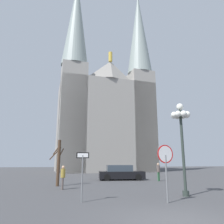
{
  "coord_description": "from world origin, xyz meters",
  "views": [
    {
      "loc": [
        -3.27,
        -7.21,
        1.97
      ],
      "look_at": [
        0.46,
        16.42,
        7.3
      ],
      "focal_mm": 34.72,
      "sensor_mm": 36.0,
      "label": 1
    }
  ],
  "objects_px": {
    "stop_sign": "(166,161)",
    "bare_tree": "(58,162)",
    "street_lamp": "(181,126)",
    "pedestrian_walking": "(63,175)",
    "parked_car_near_black": "(121,173)",
    "one_way_arrow_sign": "(82,170)",
    "pedestrian_standing": "(158,170)",
    "cathedral": "(106,106)"
  },
  "relations": [
    {
      "from": "one_way_arrow_sign",
      "to": "pedestrian_walking",
      "type": "height_order",
      "value": "one_way_arrow_sign"
    },
    {
      "from": "street_lamp",
      "to": "parked_car_near_black",
      "type": "bearing_deg",
      "value": 98.6
    },
    {
      "from": "street_lamp",
      "to": "pedestrian_walking",
      "type": "height_order",
      "value": "street_lamp"
    },
    {
      "from": "stop_sign",
      "to": "pedestrian_walking",
      "type": "xyz_separation_m",
      "value": [
        -5.22,
        5.64,
        -0.97
      ]
    },
    {
      "from": "street_lamp",
      "to": "parked_car_near_black",
      "type": "relative_size",
      "value": 1.15
    },
    {
      "from": "cathedral",
      "to": "one_way_arrow_sign",
      "type": "xyz_separation_m",
      "value": [
        -4.68,
        -27.9,
        -10.29
      ]
    },
    {
      "from": "stop_sign",
      "to": "street_lamp",
      "type": "bearing_deg",
      "value": 43.03
    },
    {
      "from": "street_lamp",
      "to": "parked_car_near_black",
      "type": "distance_m",
      "value": 11.16
    },
    {
      "from": "bare_tree",
      "to": "pedestrian_walking",
      "type": "distance_m",
      "value": 2.37
    },
    {
      "from": "street_lamp",
      "to": "pedestrian_standing",
      "type": "xyz_separation_m",
      "value": [
        1.82,
        8.91,
        -2.95
      ]
    },
    {
      "from": "pedestrian_walking",
      "to": "pedestrian_standing",
      "type": "height_order",
      "value": "pedestrian_standing"
    },
    {
      "from": "bare_tree",
      "to": "parked_car_near_black",
      "type": "bearing_deg",
      "value": 36.86
    },
    {
      "from": "cathedral",
      "to": "one_way_arrow_sign",
      "type": "height_order",
      "value": "cathedral"
    },
    {
      "from": "one_way_arrow_sign",
      "to": "pedestrian_walking",
      "type": "relative_size",
      "value": 1.47
    },
    {
      "from": "stop_sign",
      "to": "parked_car_near_black",
      "type": "xyz_separation_m",
      "value": [
        0.19,
        12.21,
        -1.24
      ]
    },
    {
      "from": "stop_sign",
      "to": "pedestrian_walking",
      "type": "bearing_deg",
      "value": 132.74
    },
    {
      "from": "pedestrian_standing",
      "to": "bare_tree",
      "type": "bearing_deg",
      "value": -163.26
    },
    {
      "from": "stop_sign",
      "to": "bare_tree",
      "type": "xyz_separation_m",
      "value": [
        -5.74,
        7.77,
        -0.07
      ]
    },
    {
      "from": "stop_sign",
      "to": "one_way_arrow_sign",
      "type": "distance_m",
      "value": 4.11
    },
    {
      "from": "pedestrian_walking",
      "to": "stop_sign",
      "type": "bearing_deg",
      "value": -47.26
    },
    {
      "from": "cathedral",
      "to": "pedestrian_walking",
      "type": "distance_m",
      "value": 26.15
    },
    {
      "from": "cathedral",
      "to": "pedestrian_standing",
      "type": "distance_m",
      "value": 21.29
    },
    {
      "from": "cathedral",
      "to": "bare_tree",
      "type": "distance_m",
      "value": 24.04
    },
    {
      "from": "stop_sign",
      "to": "pedestrian_standing",
      "type": "relative_size",
      "value": 1.61
    },
    {
      "from": "stop_sign",
      "to": "bare_tree",
      "type": "bearing_deg",
      "value": 126.49
    },
    {
      "from": "one_way_arrow_sign",
      "to": "street_lamp",
      "type": "distance_m",
      "value": 6.35
    },
    {
      "from": "parked_car_near_black",
      "to": "stop_sign",
      "type": "bearing_deg",
      "value": -90.88
    },
    {
      "from": "cathedral",
      "to": "pedestrian_walking",
      "type": "bearing_deg",
      "value": -104.33
    },
    {
      "from": "street_lamp",
      "to": "pedestrian_walking",
      "type": "relative_size",
      "value": 3.35
    },
    {
      "from": "bare_tree",
      "to": "stop_sign",
      "type": "bearing_deg",
      "value": -53.51
    },
    {
      "from": "stop_sign",
      "to": "bare_tree",
      "type": "height_order",
      "value": "bare_tree"
    },
    {
      "from": "one_way_arrow_sign",
      "to": "street_lamp",
      "type": "xyz_separation_m",
      "value": [
        5.79,
        0.86,
        2.46
      ]
    },
    {
      "from": "one_way_arrow_sign",
      "to": "pedestrian_walking",
      "type": "xyz_separation_m",
      "value": [
        -1.21,
        4.84,
        -0.55
      ]
    },
    {
      "from": "street_lamp",
      "to": "pedestrian_walking",
      "type": "bearing_deg",
      "value": 150.38
    },
    {
      "from": "street_lamp",
      "to": "cathedral",
      "type": "bearing_deg",
      "value": 92.35
    },
    {
      "from": "bare_tree",
      "to": "pedestrian_walking",
      "type": "bearing_deg",
      "value": -76.01
    },
    {
      "from": "parked_car_near_black",
      "to": "cathedral",
      "type": "bearing_deg",
      "value": 88.32
    },
    {
      "from": "cathedral",
      "to": "street_lamp",
      "type": "distance_m",
      "value": 28.17
    },
    {
      "from": "one_way_arrow_sign",
      "to": "parked_car_near_black",
      "type": "bearing_deg",
      "value": 69.81
    },
    {
      "from": "one_way_arrow_sign",
      "to": "stop_sign",
      "type": "bearing_deg",
      "value": -11.31
    },
    {
      "from": "pedestrian_standing",
      "to": "stop_sign",
      "type": "bearing_deg",
      "value": -108.82
    },
    {
      "from": "parked_car_near_black",
      "to": "bare_tree",
      "type": "bearing_deg",
      "value": -143.14
    }
  ]
}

